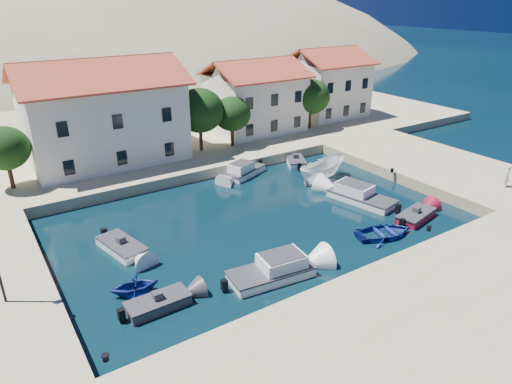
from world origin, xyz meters
TOP-DOWN VIEW (x-y plane):
  - ground at (0.00, 0.00)m, footprint 400.00×400.00m
  - quay_south at (0.00, -6.00)m, footprint 52.00×12.00m
  - quay_east at (20.50, 10.00)m, footprint 11.00×20.00m
  - quay_north at (2.00, 38.00)m, footprint 80.00×36.00m
  - hills at (20.64, 123.62)m, footprint 254.00×176.00m
  - building_left at (-6.00, 28.00)m, footprint 14.70×9.45m
  - building_mid at (12.00, 29.00)m, footprint 10.50×8.40m
  - building_right at (24.00, 30.00)m, footprint 9.45×8.40m
  - trees at (4.51, 25.46)m, footprint 37.30×5.30m
  - bollards at (2.80, 3.87)m, footprint 29.36×9.56m
  - motorboat_grey_sw at (-10.48, 4.31)m, footprint 3.54×1.62m
  - cabin_cruiser_south at (-3.56, 3.29)m, footprint 5.51×2.83m
  - rowboat_south at (6.26, 3.19)m, footprint 4.89×4.03m
  - motorboat_red_se at (10.37, 3.69)m, footprint 3.97×2.41m
  - cabin_cruiser_east at (9.25, 8.36)m, footprint 3.51×6.03m
  - boat_east at (9.69, 13.99)m, footprint 5.88×3.02m
  - motorboat_white_ne at (10.41, 18.89)m, footprint 3.18×4.02m
  - rowboat_west at (-11.11, 6.30)m, footprint 3.19×2.90m
  - motorboat_white_west at (-10.17, 11.53)m, footprint 2.62×4.35m
  - cabin_cruiser_north at (4.33, 19.00)m, footprint 4.83×3.44m
  - pedestrian at (20.06, 2.37)m, footprint 0.81×0.68m

SIDE VIEW (x-z plane):
  - hills at x=20.64m, z-range -72.90..26.10m
  - ground at x=0.00m, z-range 0.00..0.00m
  - rowboat_south at x=6.26m, z-range -0.44..0.44m
  - boat_east at x=9.69m, z-range -1.08..1.08m
  - rowboat_west at x=-11.11m, z-range -0.73..0.73m
  - motorboat_white_west at x=-10.17m, z-range -0.33..0.92m
  - motorboat_white_ne at x=10.41m, z-range -0.33..0.92m
  - motorboat_red_se at x=10.37m, z-range -0.33..0.92m
  - motorboat_grey_sw at x=-10.48m, z-range -0.33..0.92m
  - cabin_cruiser_south at x=-3.56m, z-range -0.32..1.28m
  - cabin_cruiser_north at x=4.33m, z-range -0.32..1.28m
  - cabin_cruiser_east at x=9.25m, z-range -0.32..1.28m
  - quay_south at x=0.00m, z-range 0.00..1.00m
  - quay_east at x=20.50m, z-range 0.00..1.00m
  - quay_north at x=2.00m, z-range 0.00..1.00m
  - bollards at x=2.80m, z-range 1.00..1.30m
  - pedestrian at x=20.06m, z-range 1.00..2.91m
  - trees at x=4.51m, z-range 1.61..8.06m
  - building_mid at x=12.00m, z-range 1.07..9.37m
  - building_right at x=24.00m, z-range 1.07..9.87m
  - building_left at x=-6.00m, z-range 1.09..10.79m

